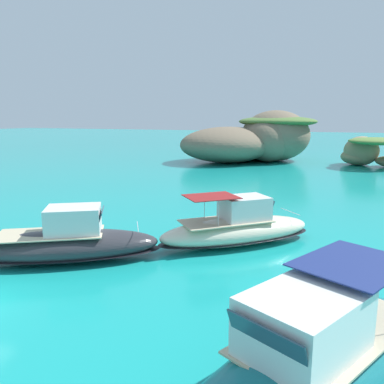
# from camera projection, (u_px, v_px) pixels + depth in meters

# --- Properties ---
(islet_large) EXTENTS (24.54, 27.62, 8.76)m
(islet_large) POSITION_uv_depth(u_px,v_px,m) (257.00, 141.00, 68.57)
(islet_large) COLOR #9E8966
(islet_large) RESTS_ON ground
(islet_small) EXTENTS (13.49, 10.80, 4.60)m
(islet_small) POSITION_uv_depth(u_px,v_px,m) (371.00, 152.00, 60.42)
(islet_small) COLOR #9E8966
(islet_small) RESTS_ON ground
(motorboat_teal) EXTENTS (7.79, 11.52, 3.49)m
(motorboat_teal) POSITION_uv_depth(u_px,v_px,m) (311.00, 365.00, 10.36)
(motorboat_teal) COLOR #19727A
(motorboat_teal) RESTS_ON ground
(motorboat_charcoal) EXTENTS (10.10, 7.97, 2.96)m
(motorboat_charcoal) POSITION_uv_depth(u_px,v_px,m) (66.00, 243.00, 20.68)
(motorboat_charcoal) COLOR #2D2D33
(motorboat_charcoal) RESTS_ON ground
(motorboat_cream) EXTENTS (9.21, 9.00, 3.10)m
(motorboat_cream) POSITION_uv_depth(u_px,v_px,m) (237.00, 228.00, 23.42)
(motorboat_cream) COLOR beige
(motorboat_cream) RESTS_ON ground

